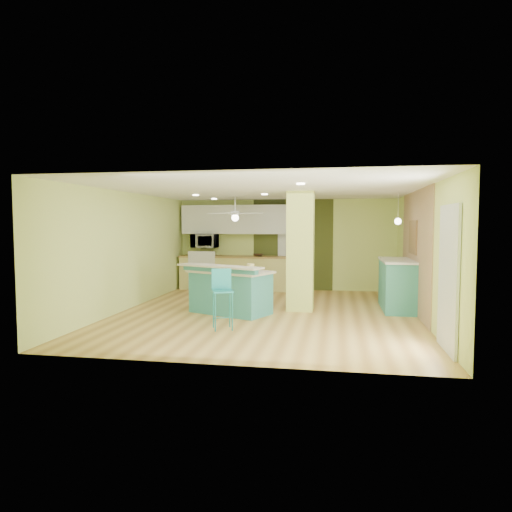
% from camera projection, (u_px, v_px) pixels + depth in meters
% --- Properties ---
extents(floor, '(6.00, 7.00, 0.01)m').
position_uv_depth(floor, '(266.00, 313.00, 9.33)').
color(floor, '#A6793A').
rests_on(floor, ground).
extents(ceiling, '(6.00, 7.00, 0.01)m').
position_uv_depth(ceiling, '(267.00, 190.00, 9.15)').
color(ceiling, white).
rests_on(ceiling, wall_back).
extents(wall_back, '(6.00, 0.01, 2.50)m').
position_uv_depth(wall_back, '(286.00, 245.00, 12.68)').
color(wall_back, '#D3E57B').
rests_on(wall_back, floor).
extents(wall_front, '(6.00, 0.01, 2.50)m').
position_uv_depth(wall_front, '(225.00, 269.00, 5.80)').
color(wall_front, '#D3E57B').
rests_on(wall_front, floor).
extents(wall_left, '(0.01, 7.00, 2.50)m').
position_uv_depth(wall_left, '(128.00, 251.00, 9.76)').
color(wall_left, '#D3E57B').
rests_on(wall_left, floor).
extents(wall_right, '(0.01, 7.00, 2.50)m').
position_uv_depth(wall_right, '(422.00, 254.00, 8.72)').
color(wall_right, '#D3E57B').
rests_on(wall_right, floor).
extents(wood_panel, '(0.02, 3.40, 2.50)m').
position_uv_depth(wood_panel, '(415.00, 252.00, 9.31)').
color(wood_panel, '#937154').
rests_on(wood_panel, floor).
extents(olive_accent, '(2.20, 0.02, 2.50)m').
position_uv_depth(olive_accent, '(293.00, 245.00, 12.63)').
color(olive_accent, '#3F471C').
rests_on(olive_accent, floor).
extents(interior_door, '(0.82, 0.05, 2.00)m').
position_uv_depth(interior_door, '(293.00, 254.00, 12.62)').
color(interior_door, silver).
rests_on(interior_door, floor).
extents(french_door, '(0.04, 1.08, 2.10)m').
position_uv_depth(french_door, '(448.00, 278.00, 6.48)').
color(french_door, silver).
rests_on(french_door, floor).
extents(column, '(0.55, 0.55, 2.50)m').
position_uv_depth(column, '(301.00, 251.00, 9.62)').
color(column, '#C8D864').
rests_on(column, floor).
extents(kitchen_run, '(3.25, 0.63, 0.94)m').
position_uv_depth(kitchen_run, '(238.00, 273.00, 12.66)').
color(kitchen_run, '#C8BF68').
rests_on(kitchen_run, floor).
extents(stove, '(0.76, 0.66, 1.08)m').
position_uv_depth(stove, '(205.00, 273.00, 12.82)').
color(stove, silver).
rests_on(stove, floor).
extents(upper_cabinets, '(3.20, 0.34, 0.80)m').
position_uv_depth(upper_cabinets, '(239.00, 220.00, 12.68)').
color(upper_cabinets, silver).
rests_on(upper_cabinets, wall_back).
extents(microwave, '(0.70, 0.48, 0.39)m').
position_uv_depth(microwave, '(205.00, 241.00, 12.77)').
color(microwave, silver).
rests_on(microwave, wall_back).
extents(ceiling_fan, '(1.41, 1.41, 0.61)m').
position_uv_depth(ceiling_fan, '(235.00, 214.00, 11.34)').
color(ceiling_fan, silver).
rests_on(ceiling_fan, ceiling).
extents(pendant_lamp, '(0.14, 0.14, 0.69)m').
position_uv_depth(pendant_lamp, '(398.00, 221.00, 9.47)').
color(pendant_lamp, silver).
rests_on(pendant_lamp, ceiling).
extents(wall_decor, '(0.03, 0.90, 0.70)m').
position_uv_depth(wall_decor, '(413.00, 237.00, 9.49)').
color(wall_decor, brown).
rests_on(wall_decor, wood_panel).
extents(peninsula, '(2.03, 1.63, 1.01)m').
position_uv_depth(peninsula, '(230.00, 291.00, 9.30)').
color(peninsula, teal).
rests_on(peninsula, floor).
extents(bar_stool, '(0.45, 0.45, 1.04)m').
position_uv_depth(bar_stool, '(222.00, 289.00, 7.93)').
color(bar_stool, teal).
rests_on(bar_stool, floor).
extents(side_counter, '(0.71, 1.67, 1.07)m').
position_uv_depth(side_counter, '(398.00, 284.00, 9.72)').
color(side_counter, teal).
rests_on(side_counter, floor).
extents(fruit_bowl, '(0.35, 0.35, 0.07)m').
position_uv_depth(fruit_bowl, '(258.00, 255.00, 12.48)').
color(fruit_bowl, '#362416').
rests_on(fruit_bowl, kitchen_run).
extents(canister, '(0.16, 0.16, 0.15)m').
position_uv_depth(canister, '(251.00, 267.00, 9.19)').
color(canister, yellow).
rests_on(canister, peninsula).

